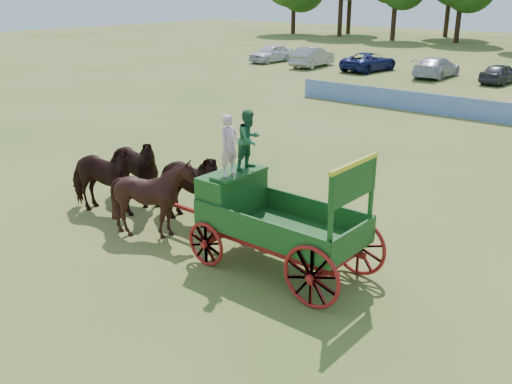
# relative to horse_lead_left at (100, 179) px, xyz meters

# --- Properties ---
(ground) EXTENTS (160.00, 160.00, 0.00)m
(ground) POSITION_rel_horse_lead_left_xyz_m (7.50, 1.59, -1.08)
(ground) COLOR olive
(ground) RESTS_ON ground
(horse_lead_left) EXTENTS (2.75, 1.71, 2.16)m
(horse_lead_left) POSITION_rel_horse_lead_left_xyz_m (0.00, 0.00, 0.00)
(horse_lead_left) COLOR black
(horse_lead_left) RESTS_ON ground
(horse_lead_right) EXTENTS (2.59, 1.24, 2.16)m
(horse_lead_right) POSITION_rel_horse_lead_left_xyz_m (0.00, 1.10, 0.00)
(horse_lead_right) COLOR black
(horse_lead_right) RESTS_ON ground
(horse_wheel_left) EXTENTS (2.29, 2.13, 2.16)m
(horse_wheel_left) POSITION_rel_horse_lead_left_xyz_m (2.40, 0.00, 0.00)
(horse_wheel_left) COLOR black
(horse_wheel_left) RESTS_ON ground
(horse_wheel_right) EXTENTS (2.66, 1.43, 2.16)m
(horse_wheel_right) POSITION_rel_horse_lead_left_xyz_m (2.40, 1.10, 0.00)
(horse_wheel_right) COLOR black
(horse_wheel_right) RESTS_ON ground
(farm_dray) EXTENTS (5.99, 2.00, 3.58)m
(farm_dray) POSITION_rel_horse_lead_left_xyz_m (5.39, 0.57, 0.48)
(farm_dray) COLOR #A52210
(farm_dray) RESTS_ON ground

